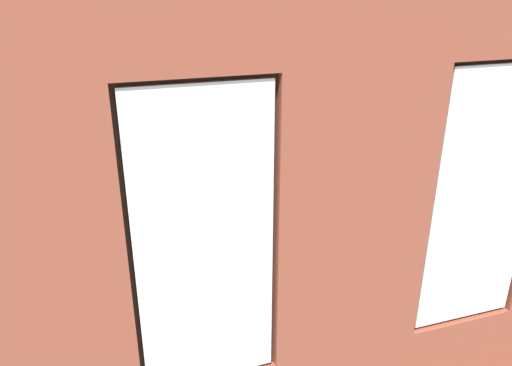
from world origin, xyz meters
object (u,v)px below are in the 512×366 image
at_px(remote_gray, 210,220).
at_px(potted_plant_corner_near_left, 372,151).
at_px(couch_left, 470,224).
at_px(potted_plant_between_couches, 418,261).
at_px(coffee_table, 243,215).
at_px(cup_ceramic, 271,198).
at_px(couch_by_window, 277,330).
at_px(candle_jar, 226,206).
at_px(papasan_chair, 143,179).
at_px(potted_plant_foreground_right, 10,181).
at_px(table_plant_small, 243,203).
at_px(potted_plant_by_left_couch, 378,175).

bearing_deg(remote_gray, potted_plant_corner_near_left, -3.87).
bearing_deg(potted_plant_corner_near_left, remote_gray, 28.12).
height_order(couch_left, remote_gray, couch_left).
xyz_separation_m(remote_gray, potted_plant_between_couches, (-1.45, 1.93, 0.30)).
xyz_separation_m(couch_left, coffee_table, (2.52, -0.99, 0.04)).
distance_m(coffee_table, potted_plant_between_couches, 2.31).
bearing_deg(potted_plant_corner_near_left, cup_ceramic, 31.78).
bearing_deg(cup_ceramic, couch_left, 151.74).
relative_size(couch_by_window, remote_gray, 10.51).
distance_m(couch_by_window, couch_left, 3.05).
bearing_deg(potted_plant_corner_near_left, candle_jar, 26.80).
xyz_separation_m(remote_gray, papasan_chair, (0.59, -1.48, 0.01)).
bearing_deg(couch_by_window, potted_plant_foreground_right, -56.14).
bearing_deg(table_plant_small, papasan_chair, -52.78).
bearing_deg(couch_left, table_plant_small, -111.44).
xyz_separation_m(couch_left, table_plant_small, (2.52, -0.99, 0.20)).
bearing_deg(potted_plant_foreground_right, potted_plant_corner_near_left, -179.50).
height_order(remote_gray, potted_plant_by_left_couch, potted_plant_by_left_couch).
bearing_deg(potted_plant_corner_near_left, couch_left, 86.61).
bearing_deg(candle_jar, potted_plant_between_couches, 119.09).
bearing_deg(remote_gray, potted_plant_foreground_right, 112.79).
height_order(papasan_chair, potted_plant_corner_near_left, papasan_chair).
bearing_deg(couch_by_window, cup_ceramic, -108.39).
relative_size(couch_left, cup_ceramic, 18.33).
xyz_separation_m(table_plant_small, potted_plant_between_couches, (-1.01, 2.05, 0.20)).
bearing_deg(remote_gray, couch_by_window, -118.76).
height_order(coffee_table, candle_jar, candle_jar).
xyz_separation_m(table_plant_small, potted_plant_foreground_right, (2.73, -1.50, 0.05)).
relative_size(candle_jar, potted_plant_by_left_couch, 0.17).
bearing_deg(table_plant_small, remote_gray, 15.25).
bearing_deg(cup_ceramic, candle_jar, 3.90).
bearing_deg(couch_by_window, papasan_chair, -78.47).
relative_size(couch_left, potted_plant_between_couches, 1.64).
distance_m(table_plant_small, potted_plant_between_couches, 2.29).
bearing_deg(potted_plant_between_couches, potted_plant_corner_near_left, -114.80).
relative_size(couch_left, coffee_table, 1.31).
bearing_deg(papasan_chair, couch_by_window, 101.53).
bearing_deg(potted_plant_corner_near_left, papasan_chair, 2.76).
distance_m(cup_ceramic, table_plant_small, 0.43).
xyz_separation_m(candle_jar, potted_plant_between_couches, (-1.20, 2.15, 0.25)).
bearing_deg(table_plant_small, potted_plant_between_couches, 116.27).
xyz_separation_m(remote_gray, potted_plant_corner_near_left, (-3.11, -1.66, -0.02)).
distance_m(coffee_table, potted_plant_by_left_couch, 2.16).
xyz_separation_m(papasan_chair, potted_plant_corner_near_left, (-3.70, -0.18, -0.04)).
xyz_separation_m(couch_by_window, candle_jar, (-0.15, -2.18, 0.14)).
bearing_deg(table_plant_small, couch_left, 158.47).
distance_m(papasan_chair, potted_plant_corner_near_left, 3.71).
bearing_deg(coffee_table, candle_jar, -28.61).
bearing_deg(candle_jar, potted_plant_foreground_right, -28.69).
bearing_deg(potted_plant_by_left_couch, table_plant_small, 11.40).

